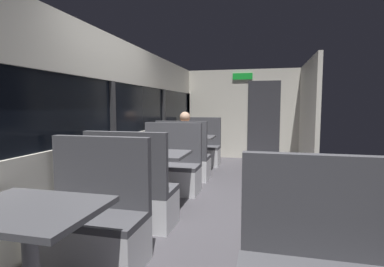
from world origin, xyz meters
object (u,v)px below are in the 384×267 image
Objects in this scene: dining_table_near_window at (29,222)px; bench_near_window_facing_entry at (92,226)px; bench_mid_window_facing_entry at (170,171)px; bench_mid_window_facing_end at (133,198)px; coffee_cup_primary at (142,150)px; dining_table_far_window at (192,141)px; seated_passenger at (185,150)px; bench_far_window_facing_end at (184,162)px; dining_table_mid_window at (154,160)px; bench_far_window_facing_entry at (199,151)px.

dining_table_near_window is 0.82× the size of bench_near_window_facing_entry.
dining_table_near_window is at bearing -90.00° from bench_mid_window_facing_entry.
coffee_cup_primary is (-0.15, 0.63, 0.46)m from bench_mid_window_facing_end.
bench_near_window_facing_entry is 1.22× the size of dining_table_far_window.
seated_passenger reaches higher than bench_mid_window_facing_end.
coffee_cup_primary reaches higher than dining_table_near_window.
coffee_cup_primary is (-0.15, 1.45, 0.46)m from bench_near_window_facing_entry.
dining_table_far_window is at bearing 90.00° from dining_table_near_window.
seated_passenger is at bearing 90.00° from dining_table_near_window.
bench_near_window_facing_entry is at bearing -90.00° from bench_far_window_facing_end.
bench_mid_window_facing_entry is 1.22× the size of dining_table_far_window.
bench_mid_window_facing_entry reaches higher than coffee_cup_primary.
seated_passenger is (0.00, 0.90, 0.21)m from bench_mid_window_facing_entry.
dining_table_mid_window is at bearing -90.00° from seated_passenger.
bench_far_window_facing_entry is (0.00, 1.40, 0.00)m from bench_far_window_facing_end.
bench_mid_window_facing_end is (0.00, -0.70, -0.31)m from dining_table_mid_window.
coffee_cup_primary is at bearing -93.67° from dining_table_far_window.
bench_mid_window_facing_end reaches higher than dining_table_far_window.
dining_table_mid_window is at bearing 90.00° from bench_near_window_facing_entry.
bench_near_window_facing_entry is 1.00× the size of bench_far_window_facing_end.
bench_mid_window_facing_entry is at bearing 90.00° from bench_near_window_facing_entry.
dining_table_far_window is (0.00, 2.22, 0.00)m from dining_table_mid_window.
dining_table_near_window is 0.82× the size of bench_mid_window_facing_end.
coffee_cup_primary is at bearing 93.91° from dining_table_near_window.
coffee_cup_primary reaches higher than dining_table_far_window.
dining_table_near_window is 4.45m from dining_table_far_window.
bench_mid_window_facing_end and bench_mid_window_facing_entry have the same top height.
dining_table_mid_window is (0.00, 2.22, 0.00)m from dining_table_near_window.
bench_near_window_facing_entry is 4.45m from bench_far_window_facing_entry.
bench_far_window_facing_end is at bearing -90.00° from dining_table_far_window.
bench_far_window_facing_end is at bearing 90.00° from bench_mid_window_facing_entry.
bench_far_window_facing_entry is (0.00, 5.15, -0.31)m from dining_table_near_window.
dining_table_near_window is 0.82× the size of bench_far_window_facing_end.
dining_table_near_window is 2.94m from bench_mid_window_facing_entry.
bench_mid_window_facing_end and bench_far_window_facing_end have the same top height.
bench_mid_window_facing_end is 2.31m from seated_passenger.
bench_mid_window_facing_end is (0.00, 1.52, -0.31)m from dining_table_near_window.
bench_near_window_facing_entry is 3.76m from dining_table_far_window.
bench_mid_window_facing_end is at bearing 90.00° from bench_near_window_facing_entry.
coffee_cup_primary is at bearing -100.79° from bench_mid_window_facing_entry.
bench_near_window_facing_entry is 0.83m from bench_mid_window_facing_end.
bench_far_window_facing_end is at bearing 90.00° from bench_near_window_facing_entry.
bench_mid_window_facing_end is at bearing 90.00° from dining_table_near_window.
bench_far_window_facing_end is (0.00, 3.05, 0.00)m from bench_near_window_facing_entry.
dining_table_far_window is at bearing 90.00° from bench_far_window_facing_end.
dining_table_near_window is at bearing -90.00° from bench_far_window_facing_end.
bench_mid_window_facing_entry is 0.92m from seated_passenger.
coffee_cup_primary is at bearing 103.21° from bench_mid_window_facing_end.
dining_table_far_window is at bearing 90.00° from bench_mid_window_facing_entry.
bench_far_window_facing_end is at bearing 84.74° from coffee_cup_primary.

